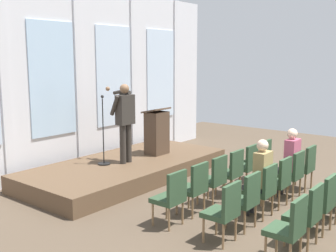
% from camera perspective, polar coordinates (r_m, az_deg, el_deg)
% --- Properties ---
extents(rear_partition, '(9.59, 0.14, 4.45)m').
position_cam_1_polar(rear_partition, '(10.36, -11.40, 6.50)').
color(rear_partition, silver).
rests_on(rear_partition, ground).
extents(stage_platform, '(4.95, 2.27, 0.38)m').
position_cam_1_polar(stage_platform, '(9.61, -5.69, -5.91)').
color(stage_platform, brown).
rests_on(stage_platform, ground).
extents(speaker, '(0.51, 0.69, 1.78)m').
position_cam_1_polar(speaker, '(9.20, -6.04, 1.21)').
color(speaker, '#332D28').
rests_on(speaker, stage_platform).
extents(mic_stand, '(0.28, 0.28, 1.55)m').
position_cam_1_polar(mic_stand, '(9.24, -8.93, -3.26)').
color(mic_stand, black).
rests_on(mic_stand, stage_platform).
extents(lectern, '(0.60, 0.48, 1.16)m').
position_cam_1_polar(lectern, '(10.09, -1.57, -0.82)').
color(lectern, '#4C3828').
rests_on(lectern, stage_platform).
extents(chair_r0_c0, '(0.46, 0.44, 0.94)m').
position_cam_1_polar(chair_r0_c0, '(6.73, 0.49, -9.56)').
color(chair_r0_c0, olive).
rests_on(chair_r0_c0, ground).
extents(chair_r0_c1, '(0.46, 0.44, 0.94)m').
position_cam_1_polar(chair_r0_c1, '(7.22, 3.68, -8.24)').
color(chair_r0_c1, olive).
rests_on(chair_r0_c1, ground).
extents(chair_r0_c2, '(0.46, 0.44, 0.94)m').
position_cam_1_polar(chair_r0_c2, '(7.73, 6.43, -7.07)').
color(chair_r0_c2, olive).
rests_on(chair_r0_c2, ground).
extents(chair_r0_c3, '(0.46, 0.44, 0.94)m').
position_cam_1_polar(chair_r0_c3, '(8.27, 8.83, -6.04)').
color(chair_r0_c3, olive).
rests_on(chair_r0_c3, ground).
extents(chair_r0_c4, '(0.46, 0.44, 0.94)m').
position_cam_1_polar(chair_r0_c4, '(8.81, 10.92, -5.13)').
color(chair_r0_c4, olive).
rests_on(chair_r0_c4, ground).
extents(chair_r0_c5, '(0.46, 0.44, 0.94)m').
position_cam_1_polar(chair_r0_c5, '(9.37, 12.76, -4.32)').
color(chair_r0_c5, olive).
rests_on(chair_r0_c5, ground).
extents(chair_r1_c0, '(0.46, 0.44, 0.94)m').
position_cam_1_polar(chair_r1_c0, '(6.20, 7.88, -11.33)').
color(chair_r1_c0, olive).
rests_on(chair_r1_c0, ground).
extents(chair_r1_c1, '(0.46, 0.44, 0.94)m').
position_cam_1_polar(chair_r1_c1, '(6.73, 10.73, -9.72)').
color(chair_r1_c1, olive).
rests_on(chair_r1_c1, ground).
extents(chair_r1_c2, '(0.46, 0.44, 0.94)m').
position_cam_1_polar(chair_r1_c2, '(7.28, 13.13, -8.33)').
color(chair_r1_c2, olive).
rests_on(chair_r1_c2, ground).
extents(audience_r1_c2, '(0.36, 0.39, 1.37)m').
position_cam_1_polar(audience_r1_c2, '(7.25, 12.63, -6.55)').
color(audience_r1_c2, '#2D2D33').
rests_on(audience_r1_c2, ground).
extents(chair_r1_c3, '(0.46, 0.44, 0.94)m').
position_cam_1_polar(chair_r1_c3, '(7.84, 15.18, -7.12)').
color(chair_r1_c3, olive).
rests_on(chair_r1_c3, ground).
extents(chair_r1_c4, '(0.46, 0.44, 0.94)m').
position_cam_1_polar(chair_r1_c4, '(8.42, 16.94, -6.07)').
color(chair_r1_c4, olive).
rests_on(chair_r1_c4, ground).
extents(audience_r1_c4, '(0.36, 0.39, 1.38)m').
position_cam_1_polar(audience_r1_c4, '(8.39, 16.52, -4.48)').
color(audience_r1_c4, '#2D2D33').
rests_on(audience_r1_c4, ground).
extents(chair_r1_c5, '(0.46, 0.44, 0.94)m').
position_cam_1_polar(chair_r1_c5, '(9.00, 18.48, -5.14)').
color(chair_r1_c5, olive).
rests_on(chair_r1_c5, ground).
extents(chair_r2_c0, '(0.46, 0.44, 0.94)m').
position_cam_1_polar(chair_r2_c0, '(5.80, 16.57, -13.16)').
color(chair_r2_c0, olive).
rests_on(chair_r2_c0, ground).
extents(chair_r2_c1, '(0.46, 0.44, 0.94)m').
position_cam_1_polar(chair_r2_c1, '(6.36, 18.80, -11.22)').
color(chair_r2_c1, olive).
rests_on(chair_r2_c1, ground).
extents(chair_r2_c2, '(0.46, 0.44, 0.94)m').
position_cam_1_polar(chair_r2_c2, '(6.94, 20.65, -9.59)').
color(chair_r2_c2, olive).
rests_on(chair_r2_c2, ground).
extents(chair_r2_c3, '(0.46, 0.44, 0.94)m').
position_cam_1_polar(chair_r2_c3, '(7.53, 22.19, -8.20)').
color(chair_r2_c3, olive).
rests_on(chair_r2_c3, ground).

